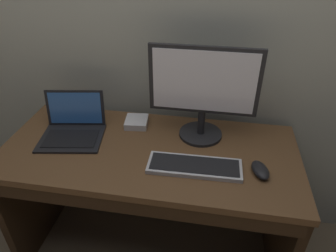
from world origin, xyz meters
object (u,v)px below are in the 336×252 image
Objects in this scene: external_drive_box at (137,122)px; computer_mouse at (260,170)px; wired_keyboard at (194,166)px; laptop_black at (73,126)px; external_monitor at (203,92)px.

computer_mouse is at bearing -24.78° from external_drive_box.
external_drive_box reaches higher than wired_keyboard.
wired_keyboard is 0.28m from computer_mouse.
laptop_black is at bearing 153.59° from computer_mouse.
computer_mouse reaches higher than wired_keyboard.
external_monitor is at bearing -8.09° from external_drive_box.
external_monitor reaches higher than laptop_black.
laptop_black reaches higher than wired_keyboard.
wired_keyboard is at bearing -41.37° from external_drive_box.
external_monitor reaches higher than computer_mouse.
external_monitor is 1.22× the size of wired_keyboard.
laptop_black is 0.68m from external_monitor.
wired_keyboard is at bearing 165.66° from computer_mouse.
external_drive_box is (-0.34, 0.30, 0.01)m from wired_keyboard.
laptop_black is at bearing -155.56° from external_drive_box.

